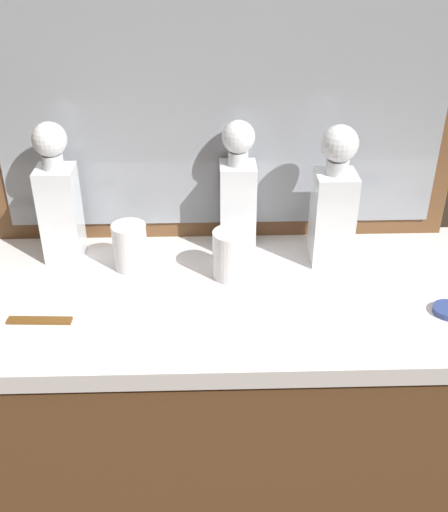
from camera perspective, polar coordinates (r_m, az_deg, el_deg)
The scene contains 9 objects.
dresser at distance 1.57m, azimuth 0.00°, elevation -17.71°, with size 1.41×0.51×0.96m.
dresser_mirror at distance 1.34m, azimuth -0.31°, elevation 13.73°, with size 1.05×0.03×0.62m.
crystal_decanter_front at distance 1.36m, azimuth -15.17°, elevation 4.64°, with size 0.08×0.08×0.31m.
crystal_decanter_right at distance 1.32m, azimuth 10.19°, elevation 4.40°, with size 0.09×0.09×0.31m.
crystal_decanter_left at distance 1.35m, azimuth 1.29°, elevation 5.35°, with size 0.08×0.08×0.30m.
crystal_tumbler_center at distance 1.32m, azimuth -8.78°, elevation 0.74°, with size 0.07×0.07×0.10m.
crystal_tumbler_left at distance 1.27m, azimuth 0.65°, elevation -0.02°, with size 0.08×0.08×0.11m.
porcelain_dish at distance 1.26m, azimuth 20.29°, elevation -4.79°, with size 0.06×0.06×0.01m.
tortoiseshell_comb at distance 1.22m, azimuth -16.88°, elevation -5.80°, with size 0.12×0.03×0.01m.
Camera 1 is at (-0.03, -1.04, 1.66)m, focal length 42.69 mm.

